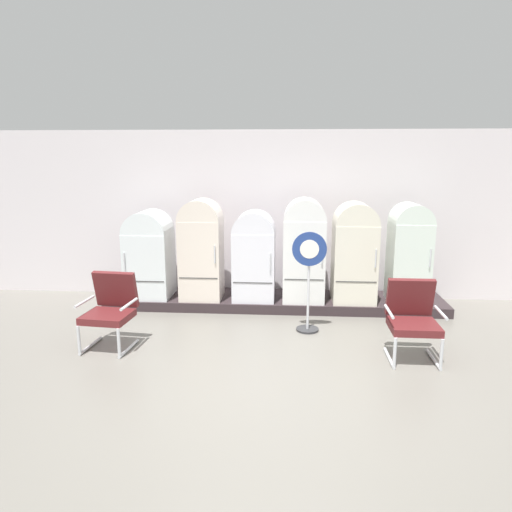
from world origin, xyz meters
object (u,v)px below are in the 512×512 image
(refrigerator_5, at_px, (409,250))
(armchair_left, at_px, (111,307))
(refrigerator_1, at_px, (201,246))
(refrigerator_3, at_px, (304,247))
(refrigerator_2, at_px, (254,253))
(refrigerator_4, at_px, (355,249))
(sign_stand, at_px, (309,283))
(refrigerator_0, at_px, (149,252))
(armchair_right, at_px, (412,316))

(refrigerator_5, xyz_separation_m, armchair_left, (-4.16, -1.71, -0.46))
(refrigerator_1, relative_size, refrigerator_3, 0.99)
(refrigerator_2, relative_size, refrigerator_4, 0.91)
(armchair_left, bearing_deg, refrigerator_5, 22.30)
(refrigerator_2, height_order, sign_stand, refrigerator_2)
(refrigerator_0, distance_m, armchair_left, 1.77)
(armchair_left, relative_size, armchair_right, 1.00)
(refrigerator_4, relative_size, armchair_left, 1.63)
(refrigerator_1, bearing_deg, refrigerator_0, 177.08)
(refrigerator_0, bearing_deg, refrigerator_5, -0.37)
(refrigerator_1, relative_size, refrigerator_4, 1.02)
(refrigerator_3, distance_m, refrigerator_4, 0.79)
(armchair_left, bearing_deg, armchair_right, -1.25)
(refrigerator_3, xyz_separation_m, armchair_left, (-2.53, -1.71, -0.49))
(refrigerator_2, relative_size, refrigerator_3, 0.88)
(refrigerator_5, distance_m, armchair_left, 4.52)
(refrigerator_3, bearing_deg, armchair_left, -145.85)
(refrigerator_4, relative_size, armchair_right, 1.63)
(refrigerator_3, height_order, armchair_left, refrigerator_3)
(refrigerator_2, distance_m, armchair_left, 2.45)
(refrigerator_2, distance_m, refrigerator_4, 1.59)
(refrigerator_5, height_order, sign_stand, refrigerator_5)
(refrigerator_0, xyz_separation_m, refrigerator_3, (2.52, -0.02, 0.13))
(refrigerator_2, xyz_separation_m, refrigerator_5, (2.43, 0.02, 0.08))
(refrigerator_0, relative_size, refrigerator_5, 0.90)
(refrigerator_0, relative_size, refrigerator_1, 0.88)
(refrigerator_1, relative_size, armchair_left, 1.67)
(refrigerator_5, bearing_deg, armchair_left, -157.70)
(refrigerator_2, distance_m, sign_stand, 1.30)
(refrigerator_0, xyz_separation_m, refrigerator_5, (4.16, -0.03, 0.09))
(refrigerator_1, distance_m, armchair_right, 3.45)
(refrigerator_0, bearing_deg, armchair_right, -25.60)
(armchair_left, distance_m, armchair_right, 3.80)
(refrigerator_0, xyz_separation_m, refrigerator_1, (0.87, -0.04, 0.11))
(armchair_right, height_order, sign_stand, sign_stand)
(refrigerator_5, bearing_deg, refrigerator_4, 179.39)
(refrigerator_0, height_order, refrigerator_5, refrigerator_5)
(refrigerator_0, bearing_deg, refrigerator_1, -2.92)
(refrigerator_2, bearing_deg, refrigerator_0, 178.54)
(refrigerator_1, xyz_separation_m, refrigerator_4, (2.44, 0.03, -0.02))
(refrigerator_3, xyz_separation_m, refrigerator_4, (0.79, 0.00, -0.03))
(refrigerator_3, xyz_separation_m, sign_stand, (0.04, -1.00, -0.31))
(refrigerator_1, relative_size, refrigerator_2, 1.13)
(refrigerator_0, distance_m, refrigerator_1, 0.88)
(refrigerator_2, height_order, armchair_left, refrigerator_2)
(refrigerator_4, height_order, armchair_left, refrigerator_4)
(refrigerator_4, distance_m, sign_stand, 1.28)
(refrigerator_0, relative_size, sign_stand, 0.99)
(refrigerator_3, relative_size, refrigerator_4, 1.04)
(refrigerator_0, distance_m, refrigerator_3, 2.52)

